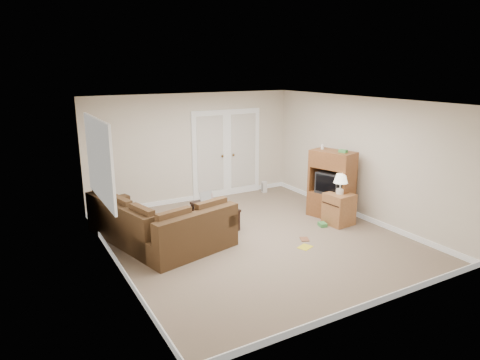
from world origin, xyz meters
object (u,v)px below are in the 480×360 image
sectional_sofa (156,229)px  side_cabinet (339,206)px  tv_armoire (331,184)px  coffee_table (215,215)px

sectional_sofa → side_cabinet: size_ratio=2.52×
sectional_sofa → side_cabinet: side_cabinet is taller
sectional_sofa → tv_armoire: size_ratio=1.72×
sectional_sofa → coffee_table: size_ratio=2.38×
tv_armoire → side_cabinet: size_ratio=1.47×
tv_armoire → side_cabinet: bearing=-125.1°
sectional_sofa → tv_armoire: bearing=-20.0°
sectional_sofa → coffee_table: sectional_sofa is taller
tv_armoire → side_cabinet: 0.55m
coffee_table → side_cabinet: side_cabinet is taller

